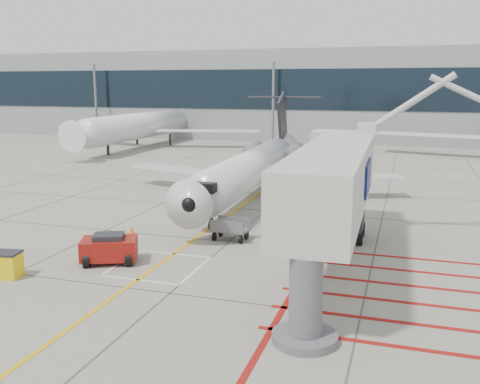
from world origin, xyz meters
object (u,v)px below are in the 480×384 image
(pushback_tug, at_px, (109,248))
(jet_bridge, at_px, (332,192))
(regional_jet, at_px, (242,153))
(spill_bin, at_px, (4,264))

(pushback_tug, bearing_deg, jet_bridge, -15.56)
(regional_jet, distance_m, jet_bridge, 15.33)
(regional_jet, height_order, jet_bridge, jet_bridge)
(jet_bridge, bearing_deg, regional_jet, 121.33)
(regional_jet, relative_size, spill_bin, 21.14)
(pushback_tug, bearing_deg, regional_jet, 56.94)
(spill_bin, bearing_deg, jet_bridge, 7.83)
(jet_bridge, height_order, spill_bin, jet_bridge)
(jet_bridge, xyz_separation_m, spill_bin, (-14.29, -4.71, -3.37))
(regional_jet, height_order, spill_bin, regional_jet)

